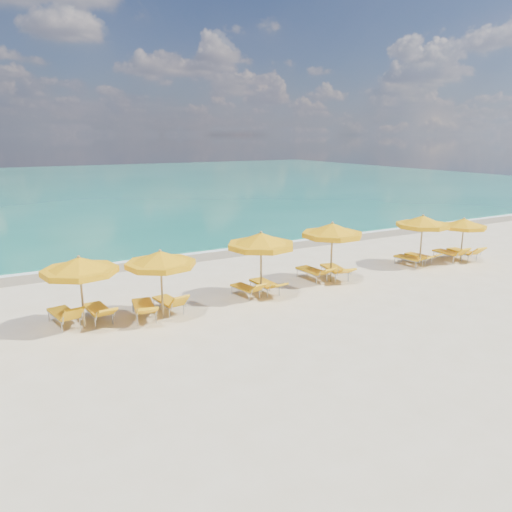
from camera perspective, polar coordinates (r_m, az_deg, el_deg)
ground_plane at (r=19.16m, az=2.21°, el=-4.41°), size 120.00×120.00×0.00m
ocean at (r=64.49m, az=-20.89°, el=7.49°), size 120.00×80.00×0.30m
wet_sand_band at (r=25.52m, az=-6.51°, el=0.11°), size 120.00×2.60×0.01m
foam_line at (r=26.24m, az=-7.19°, el=0.46°), size 120.00×1.20×0.03m
whitecap_near at (r=33.23m, az=-22.73°, el=2.29°), size 14.00×0.36×0.05m
whitecap_far at (r=43.64m, az=-5.36°, el=5.77°), size 18.00×0.30×0.05m
umbrella_1 at (r=16.20m, az=-19.53°, el=-1.12°), size 2.78×2.78×2.38m
umbrella_2 at (r=16.49m, az=-10.86°, el=-0.41°), size 2.71×2.71×2.35m
umbrella_3 at (r=18.21m, az=0.58°, el=1.72°), size 2.94×2.94×2.55m
umbrella_4 at (r=20.51m, az=8.71°, el=2.88°), size 3.25×3.25×2.53m
umbrella_5 at (r=24.14m, az=18.52°, el=3.71°), size 2.78×2.78×2.42m
umbrella_6 at (r=25.75m, az=22.67°, el=3.40°), size 2.31×2.31×2.14m
lounger_1_left at (r=17.19m, az=-21.04°, el=-6.69°), size 0.94×1.92×0.89m
lounger_1_right at (r=17.23m, az=-17.55°, el=-6.37°), size 0.79×1.96×0.77m
lounger_2_left at (r=17.09m, az=-12.66°, el=-6.18°), size 0.99×2.11×0.79m
lounger_2_right at (r=17.53m, az=-9.91°, el=-5.60°), size 0.82×1.80×0.84m
lounger_3_left at (r=18.84m, az=-1.15°, el=-4.07°), size 0.80×1.69×0.74m
lounger_3_right at (r=19.27m, az=1.08°, el=-3.61°), size 0.68×1.92×0.68m
lounger_4_left at (r=21.10m, az=6.48°, el=-2.12°), size 0.79×2.01×0.78m
lounger_4_right at (r=21.46m, az=9.02°, el=-1.91°), size 1.05×2.17×0.77m
lounger_5_left at (r=24.35m, az=17.14°, el=-0.57°), size 0.84×1.87×0.65m
lounger_5_right at (r=25.03m, az=18.17°, el=-0.29°), size 0.78×1.78×0.63m
lounger_6_left at (r=25.97m, az=21.10°, el=0.02°), size 0.66×1.84×0.84m
lounger_6_right at (r=26.44m, az=22.56°, el=0.13°), size 0.75×1.94×0.84m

